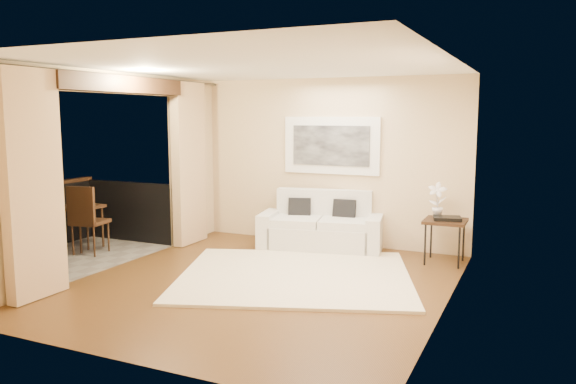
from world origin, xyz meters
The scene contains 18 objects.
floor centered at (0.00, 0.00, 0.00)m, with size 5.00×5.00×0.00m, color brown.
room_shell centered at (-2.13, 0.00, 2.52)m, with size 5.00×6.40×5.00m.
balcony centered at (-3.31, 0.00, 0.18)m, with size 1.81×2.60×1.17m.
curtains centered at (-2.11, 0.00, 1.34)m, with size 0.16×4.80×2.64m.
artwork centered at (0.02, 2.46, 1.62)m, with size 1.62×0.07×0.92m.
rug centered at (0.27, 0.45, 0.02)m, with size 2.97×2.59×0.04m, color #F8EBC7.
sofa centered at (0.00, 2.09, 0.32)m, with size 2.03×1.16×0.92m.
side_table centered at (1.93, 1.98, 0.57)m, with size 0.59×0.59×0.63m.
tray centered at (1.96, 1.96, 0.66)m, with size 0.38×0.28×0.05m, color black.
orchid centered at (1.79, 2.08, 0.89)m, with size 0.27×0.18×0.52m, color white.
bistro_table centered at (-3.49, 0.50, 0.61)m, with size 0.61×0.61×0.69m.
balcony_chair_far centered at (-3.08, 0.21, 0.62)m, with size 0.52×0.53×1.06m.
balcony_chair_near centered at (-3.44, -0.90, 0.55)m, with size 0.47×0.48×0.96m.
ice_bucket centered at (-3.67, 0.58, 0.79)m, with size 0.18×0.18×0.20m, color silver.
candle centered at (-3.42, 0.61, 0.73)m, with size 0.06×0.06×0.07m, color red.
vase centered at (-3.46, 0.33, 0.78)m, with size 0.04×0.04×0.18m, color silver.
glass_a centered at (-3.37, 0.45, 0.75)m, with size 0.06×0.06×0.12m, color white.
glass_b centered at (-3.29, 0.50, 0.75)m, with size 0.06×0.06×0.12m, color silver.
Camera 1 is at (3.14, -6.09, 2.11)m, focal length 35.00 mm.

